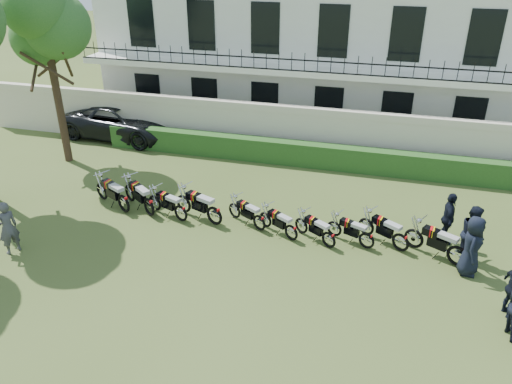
# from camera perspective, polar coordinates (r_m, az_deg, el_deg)

# --- Properties ---
(ground) EXTENTS (100.00, 100.00, 0.00)m
(ground) POSITION_cam_1_polar(r_m,az_deg,el_deg) (15.44, -2.98, -7.02)
(ground) COLOR #425221
(ground) RESTS_ON ground
(perimeter_wall) EXTENTS (30.00, 0.35, 2.30)m
(perimeter_wall) POSITION_cam_1_polar(r_m,az_deg,el_deg) (21.85, 3.51, 6.99)
(perimeter_wall) COLOR beige
(perimeter_wall) RESTS_ON ground
(hedge) EXTENTS (18.00, 0.60, 1.00)m
(hedge) POSITION_cam_1_polar(r_m,az_deg,el_deg) (21.19, 5.64, 4.30)
(hedge) COLOR #234518
(hedge) RESTS_ON ground
(building) EXTENTS (20.40, 9.60, 7.40)m
(building) POSITION_cam_1_polar(r_m,az_deg,el_deg) (26.85, 6.48, 16.29)
(building) COLOR white
(building) RESTS_ON ground
(tree_west_near) EXTENTS (3.40, 3.20, 7.90)m
(tree_west_near) POSITION_cam_1_polar(r_m,az_deg,el_deg) (21.73, -23.07, 17.76)
(tree_west_near) COLOR #473323
(tree_west_near) RESTS_ON ground
(motorcycle_0) EXTENTS (1.88, 1.08, 1.13)m
(motorcycle_0) POSITION_cam_1_polar(r_m,az_deg,el_deg) (17.96, -14.92, -0.83)
(motorcycle_0) COLOR black
(motorcycle_0) RESTS_ON ground
(motorcycle_1) EXTENTS (1.75, 1.26, 1.12)m
(motorcycle_1) POSITION_cam_1_polar(r_m,az_deg,el_deg) (17.53, -12.17, -1.21)
(motorcycle_1) COLOR black
(motorcycle_1) RESTS_ON ground
(motorcycle_2) EXTENTS (1.75, 0.82, 1.01)m
(motorcycle_2) POSITION_cam_1_polar(r_m,az_deg,el_deg) (17.03, -8.62, -1.98)
(motorcycle_2) COLOR black
(motorcycle_2) RESTS_ON ground
(motorcycle_3) EXTENTS (1.97, 0.93, 1.13)m
(motorcycle_3) POSITION_cam_1_polar(r_m,az_deg,el_deg) (16.65, -4.79, -2.23)
(motorcycle_3) COLOR black
(motorcycle_3) RESTS_ON ground
(motorcycle_4) EXTENTS (1.55, 0.92, 0.94)m
(motorcycle_4) POSITION_cam_1_polar(r_m,az_deg,el_deg) (16.32, 0.38, -3.12)
(motorcycle_4) COLOR black
(motorcycle_4) RESTS_ON ground
(motorcycle_5) EXTENTS (1.50, 0.92, 0.92)m
(motorcycle_5) POSITION_cam_1_polar(r_m,az_deg,el_deg) (15.85, 4.06, -4.24)
(motorcycle_5) COLOR black
(motorcycle_5) RESTS_ON ground
(motorcycle_6) EXTENTS (1.48, 0.98, 0.93)m
(motorcycle_6) POSITION_cam_1_polar(r_m,az_deg,el_deg) (15.61, 8.34, -5.02)
(motorcycle_6) COLOR black
(motorcycle_6) RESTS_ON ground
(motorcycle_7) EXTENTS (1.58, 0.79, 0.92)m
(motorcycle_7) POSITION_cam_1_polar(r_m,az_deg,el_deg) (15.79, 12.57, -5.04)
(motorcycle_7) COLOR black
(motorcycle_7) RESTS_ON ground
(motorcycle_8) EXTENTS (1.64, 1.07, 1.02)m
(motorcycle_8) POSITION_cam_1_polar(r_m,az_deg,el_deg) (15.89, 16.25, -5.10)
(motorcycle_8) COLOR black
(motorcycle_8) RESTS_ON ground
(motorcycle_9) EXTENTS (1.83, 1.05, 1.10)m
(motorcycle_9) POSITION_cam_1_polar(r_m,az_deg,el_deg) (15.75, 22.11, -6.29)
(motorcycle_9) COLOR black
(motorcycle_9) RESTS_ON ground
(suv) EXTENTS (5.95, 3.12, 1.60)m
(suv) POSITION_cam_1_polar(r_m,az_deg,el_deg) (24.97, -15.04, 7.79)
(suv) COLOR black
(suv) RESTS_ON ground
(inspector) EXTENTS (0.64, 0.74, 1.73)m
(inspector) POSITION_cam_1_polar(r_m,az_deg,el_deg) (16.78, -26.53, -3.68)
(inspector) COLOR #515156
(inspector) RESTS_ON ground
(officer_3) EXTENTS (0.70, 0.97, 1.83)m
(officer_3) POSITION_cam_1_polar(r_m,az_deg,el_deg) (15.35, 23.45, -5.67)
(officer_3) COLOR black
(officer_3) RESTS_ON ground
(officer_4) EXTENTS (0.71, 0.89, 1.78)m
(officer_4) POSITION_cam_1_polar(r_m,az_deg,el_deg) (16.03, 23.49, -4.35)
(officer_4) COLOR black
(officer_4) RESTS_ON ground
(officer_5) EXTENTS (0.45, 1.02, 1.72)m
(officer_5) POSITION_cam_1_polar(r_m,az_deg,el_deg) (16.63, 21.12, -2.84)
(officer_5) COLOR black
(officer_5) RESTS_ON ground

